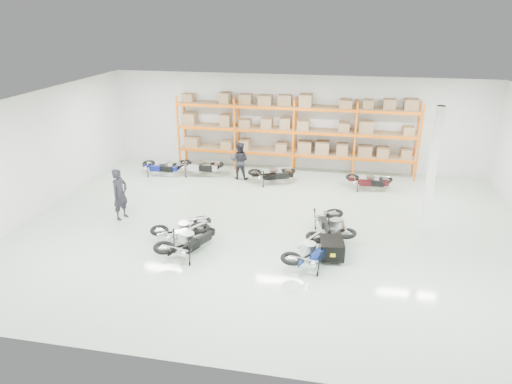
% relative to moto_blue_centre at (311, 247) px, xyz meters
% --- Properties ---
extents(room, '(18.00, 18.00, 18.00)m').
position_rel_moto_blue_centre_xyz_m(room, '(-1.54, 2.18, 1.66)').
color(room, '#A6B9A6').
rests_on(room, ground).
extents(pallet_rack, '(11.28, 0.98, 3.62)m').
position_rel_moto_blue_centre_xyz_m(pallet_rack, '(-1.54, 8.63, 1.67)').
color(pallet_rack, orange).
rests_on(pallet_rack, ground).
extents(structural_column, '(0.25, 0.25, 4.50)m').
position_rel_moto_blue_centre_xyz_m(structural_column, '(3.66, 2.68, 1.66)').
color(structural_column, white).
rests_on(structural_column, ground).
extents(moto_blue_centre, '(1.61, 2.15, 1.25)m').
position_rel_moto_blue_centre_xyz_m(moto_blue_centre, '(0.00, 0.00, 0.00)').
color(moto_blue_centre, '#081850').
rests_on(moto_blue_centre, ground).
extents(moto_silver_left, '(2.00, 1.86, 1.19)m').
position_rel_moto_blue_centre_xyz_m(moto_silver_left, '(-4.32, 0.69, -0.03)').
color(moto_silver_left, '#A9ABB0').
rests_on(moto_silver_left, ground).
extents(moto_black_far_left, '(1.70, 2.23, 1.29)m').
position_rel_moto_blue_centre_xyz_m(moto_black_far_left, '(-3.87, -0.11, 0.02)').
color(moto_black_far_left, black).
rests_on(moto_black_far_left, ground).
extents(moto_touring_right, '(1.45, 2.09, 1.23)m').
position_rel_moto_blue_centre_xyz_m(moto_touring_right, '(0.61, 2.01, -0.01)').
color(moto_touring_right, black).
rests_on(moto_touring_right, ground).
extents(trailer, '(0.84, 1.57, 0.65)m').
position_rel_moto_blue_centre_xyz_m(trailer, '(0.61, 0.41, -0.21)').
color(trailer, black).
rests_on(trailer, ground).
extents(moto_back_a, '(1.83, 0.94, 1.17)m').
position_rel_moto_blue_centre_xyz_m(moto_back_a, '(-7.56, 6.80, -0.04)').
color(moto_back_a, navy).
rests_on(moto_back_a, ground).
extents(moto_back_b, '(1.92, 0.99, 1.23)m').
position_rel_moto_blue_centre_xyz_m(moto_back_b, '(-5.81, 7.14, -0.01)').
color(moto_back_b, '#ABAEB5').
rests_on(moto_back_b, ground).
extents(moto_back_c, '(2.06, 1.49, 1.20)m').
position_rel_moto_blue_centre_xyz_m(moto_back_c, '(-2.25, 6.72, -0.02)').
color(moto_back_c, black).
rests_on(moto_back_c, ground).
extents(moto_back_d, '(1.72, 0.86, 1.11)m').
position_rel_moto_blue_centre_xyz_m(moto_back_d, '(1.97, 6.76, -0.06)').
color(moto_back_d, '#3E0C11').
rests_on(moto_back_d, ground).
extents(person_left, '(0.64, 0.80, 1.93)m').
position_rel_moto_blue_centre_xyz_m(person_left, '(-7.20, 1.97, 0.38)').
color(person_left, black).
rests_on(person_left, ground).
extents(person_back, '(0.88, 0.70, 1.73)m').
position_rel_moto_blue_centre_xyz_m(person_back, '(-3.84, 7.03, 0.27)').
color(person_back, black).
rests_on(person_back, ground).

